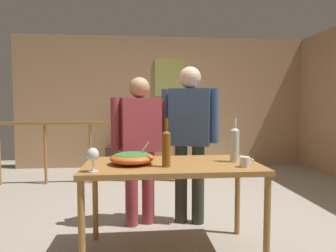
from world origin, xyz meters
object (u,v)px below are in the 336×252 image
object	(u,v)px
tv_console	(130,158)
salad_bowl	(132,157)
person_standing_left	(140,139)
person_standing_right	(190,131)
framed_picture	(169,78)
flat_screen_tv	(130,132)
stair_railing	(121,142)
serving_table	(172,172)
wine_glass	(93,155)
mug_white	(245,162)
wine_bottle_clear	(235,143)
wine_bottle_amber	(166,147)

from	to	relation	value
tv_console	salad_bowl	size ratio (longest dim) A/B	2.51
person_standing_left	person_standing_right	distance (m)	0.53
framed_picture	flat_screen_tv	distance (m)	1.36
stair_railing	serving_table	size ratio (longest dim) A/B	2.02
wine_glass	mug_white	size ratio (longest dim) A/B	1.51
flat_screen_tv	wine_glass	distance (m)	3.63
wine_bottle_clear	mug_white	bearing A→B (deg)	-86.93
stair_railing	tv_console	bearing A→B (deg)	83.14
salad_bowl	wine_glass	xyz separation A→B (m)	(-0.27, -0.26, 0.06)
framed_picture	wine_bottle_amber	distance (m)	3.94
flat_screen_tv	person_standing_left	size ratio (longest dim) A/B	0.41
serving_table	wine_glass	size ratio (longest dim) A/B	8.25
wine_bottle_clear	wine_bottle_amber	bearing A→B (deg)	-165.29
wine_bottle_clear	mug_white	distance (m)	0.25
stair_railing	serving_table	world-z (taller)	stair_railing
framed_picture	mug_white	distance (m)	4.02
flat_screen_tv	person_standing_right	distance (m)	2.79
wine_bottle_amber	person_standing_left	distance (m)	0.83
flat_screen_tv	serving_table	xyz separation A→B (m)	(0.43, -3.36, -0.04)
tv_console	stair_railing	bearing A→B (deg)	-96.86
stair_railing	wine_bottle_clear	xyz separation A→B (m)	(1.08, -2.43, 0.27)
serving_table	mug_white	size ratio (longest dim) A/B	12.47
stair_railing	wine_bottle_clear	world-z (taller)	wine_bottle_clear
person_standing_left	person_standing_right	xyz separation A→B (m)	(0.52, 0.00, 0.08)
wine_glass	person_standing_left	distance (m)	0.99
serving_table	person_standing_right	xyz separation A→B (m)	(0.26, 0.67, 0.28)
wine_bottle_amber	tv_console	bearing A→B (deg)	96.05
stair_railing	serving_table	xyz separation A→B (m)	(0.55, -2.45, 0.04)
stair_railing	mug_white	size ratio (longest dim) A/B	25.16
stair_railing	person_standing_right	distance (m)	1.98
tv_console	mug_white	distance (m)	3.77
wine_bottle_amber	mug_white	size ratio (longest dim) A/B	3.31
wine_glass	person_standing_right	xyz separation A→B (m)	(0.86, 0.93, 0.09)
serving_table	wine_bottle_clear	size ratio (longest dim) A/B	3.84
framed_picture	person_standing_right	size ratio (longest dim) A/B	0.45
wine_bottle_clear	tv_console	bearing A→B (deg)	105.94
serving_table	framed_picture	bearing A→B (deg)	84.48
stair_railing	serving_table	bearing A→B (deg)	-77.43
serving_table	mug_white	xyz separation A→B (m)	(0.54, -0.21, 0.12)
wine_bottle_clear	person_standing_right	world-z (taller)	person_standing_right
salad_bowl	person_standing_left	distance (m)	0.68
stair_railing	wine_glass	world-z (taller)	stair_railing
framed_picture	wine_glass	size ratio (longest dim) A/B	4.26
flat_screen_tv	wine_bottle_amber	distance (m)	3.52
wine_glass	stair_railing	bearing A→B (deg)	88.94
mug_white	person_standing_right	size ratio (longest dim) A/B	0.07
wine_bottle_amber	person_standing_right	size ratio (longest dim) A/B	0.23
wine_bottle_clear	framed_picture	bearing A→B (deg)	92.74
person_standing_left	flat_screen_tv	bearing A→B (deg)	-104.47
salad_bowl	mug_white	distance (m)	0.89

